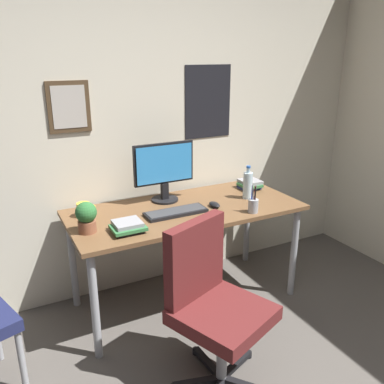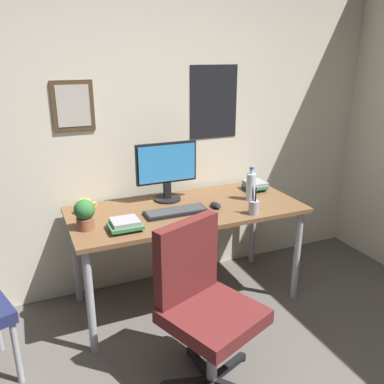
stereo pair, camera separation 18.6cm
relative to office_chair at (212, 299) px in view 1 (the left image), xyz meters
The scene contains 12 objects.
wall_back 1.45m from the office_chair, 93.23° to the left, with size 4.40×0.10×2.60m.
desk 0.82m from the office_chair, 73.61° to the left, with size 1.64×0.74×0.75m.
office_chair is the anchor object (origin of this frame).
monitor 1.10m from the office_chair, 80.78° to the left, with size 0.46×0.20×0.43m.
keyboard 0.75m from the office_chair, 80.39° to the left, with size 0.43×0.15×0.03m.
computer_mouse 0.85m from the office_chair, 58.95° to the left, with size 0.06×0.11×0.04m.
water_bottle 1.10m from the office_chair, 45.44° to the left, with size 0.07×0.07×0.25m.
coffee_mug_near 1.08m from the office_chair, 115.30° to the left, with size 0.13×0.09×0.10m.
potted_plant 0.90m from the office_chair, 125.48° to the left, with size 0.13×0.13×0.20m.
pen_cup 0.82m from the office_chair, 38.89° to the left, with size 0.07×0.07×0.20m.
book_stack_left 1.30m from the office_chair, 46.35° to the left, with size 0.17×0.18×0.07m.
book_stack_right 0.69m from the office_chair, 114.59° to the left, with size 0.20×0.18×0.06m.
Camera 1 is at (-0.90, -0.71, 1.79)m, focal length 38.08 mm.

